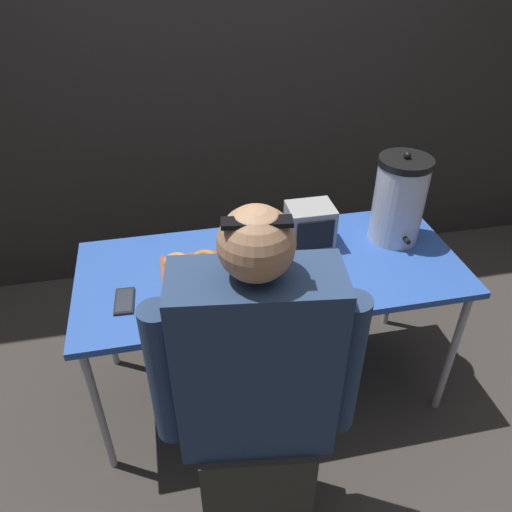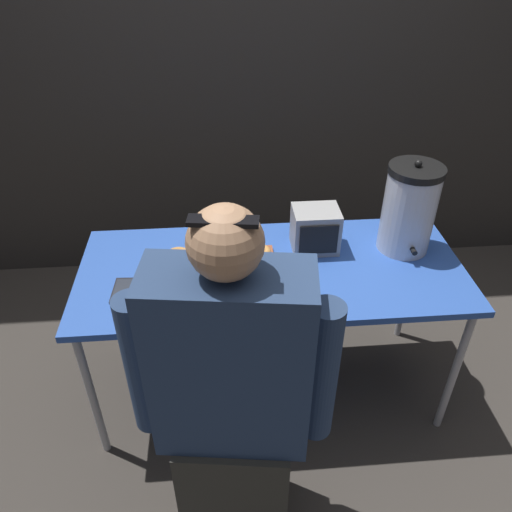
% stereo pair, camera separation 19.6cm
% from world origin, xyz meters
% --- Properties ---
extents(ground_plane, '(12.00, 12.00, 0.00)m').
position_xyz_m(ground_plane, '(0.00, 0.00, 0.00)').
color(ground_plane, '#3D3833').
extents(back_wall, '(6.00, 0.11, 2.83)m').
position_xyz_m(back_wall, '(0.00, 1.10, 1.42)').
color(back_wall, '#282623').
rests_on(back_wall, ground).
extents(folding_table, '(1.54, 0.66, 0.70)m').
position_xyz_m(folding_table, '(0.00, 0.00, 0.66)').
color(folding_table, '#2D56B2').
rests_on(folding_table, ground).
extents(donut_box, '(0.47, 0.25, 0.05)m').
position_xyz_m(donut_box, '(-0.21, 0.01, 0.73)').
color(donut_box, brown).
rests_on(donut_box, folding_table).
extents(coffee_urn, '(0.22, 0.25, 0.40)m').
position_xyz_m(coffee_urn, '(0.56, 0.10, 0.89)').
color(coffee_urn, silver).
rests_on(coffee_urn, folding_table).
extents(cell_phone, '(0.08, 0.15, 0.01)m').
position_xyz_m(cell_phone, '(-0.58, -0.10, 0.71)').
color(cell_phone, black).
rests_on(cell_phone, folding_table).
extents(space_heater, '(0.19, 0.16, 0.18)m').
position_xyz_m(space_heater, '(0.19, 0.13, 0.79)').
color(space_heater, '#9E9E9E').
rests_on(space_heater, folding_table).
extents(person_seated, '(0.62, 0.30, 1.33)m').
position_xyz_m(person_seated, '(-0.19, -0.59, 0.63)').
color(person_seated, '#33332D').
rests_on(person_seated, ground).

